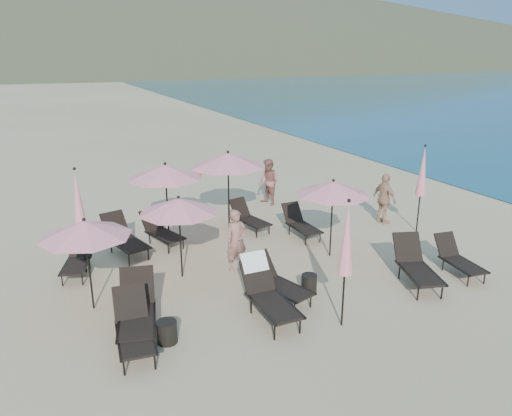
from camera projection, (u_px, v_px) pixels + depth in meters
name	position (u px, v px, depth m)	size (l,w,h in m)	color
ground	(319.00, 299.00, 11.17)	(800.00, 800.00, 0.00)	#D6BA8C
volcanic_headland	(145.00, 8.00, 291.78)	(690.00, 690.00, 55.00)	brown
lounger_0	(137.00, 309.00, 9.75)	(1.13, 1.96, 1.06)	black
lounger_1	(134.00, 326.00, 9.23)	(0.83, 1.74, 0.97)	black
lounger_2	(267.00, 291.00, 10.37)	(0.72, 1.86, 1.15)	black
lounger_3	(278.00, 281.00, 11.05)	(1.05, 1.72, 0.93)	black
lounger_4	(416.00, 265.00, 11.77)	(1.23, 1.90, 1.02)	black
lounger_5	(458.00, 258.00, 12.32)	(0.78, 1.56, 0.86)	black
lounger_6	(78.00, 255.00, 12.38)	(1.00, 1.61, 0.95)	black
lounger_7	(124.00, 237.00, 13.48)	(1.06, 1.86, 1.01)	black
lounger_8	(161.00, 230.00, 14.13)	(1.02, 1.65, 0.89)	black
lounger_9	(249.00, 217.00, 15.26)	(0.86, 1.59, 0.86)	black
lounger_10	(300.00, 223.00, 14.74)	(0.60, 1.53, 0.88)	black
umbrella_open_0	(85.00, 229.00, 10.21)	(1.92, 1.92, 2.07)	black
umbrella_open_1	(179.00, 205.00, 11.69)	(1.93, 1.93, 2.08)	black
umbrella_open_2	(333.00, 188.00, 12.88)	(1.99, 1.99, 2.14)	black
umbrella_open_3	(165.00, 172.00, 13.93)	(2.16, 2.16, 2.32)	black
umbrella_open_4	(228.00, 160.00, 14.82)	(2.28, 2.28, 2.45)	black
umbrella_closed_0	(347.00, 239.00, 9.55)	(0.31, 0.31, 2.68)	black
umbrella_closed_1	(423.00, 172.00, 14.67)	(0.31, 0.31, 2.69)	black
umbrella_closed_2	(78.00, 201.00, 11.91)	(0.32, 0.32, 2.70)	black
side_table_0	(167.00, 332.00, 9.47)	(0.40, 0.40, 0.44)	black
side_table_1	(309.00, 284.00, 11.38)	(0.36, 0.36, 0.45)	black
beachgoer_a	(237.00, 240.00, 12.40)	(0.58, 0.38, 1.58)	#9E6455
beachgoer_b	(269.00, 182.00, 17.59)	(0.79, 0.62, 1.63)	#A16053
beachgoer_c	(384.00, 199.00, 15.70)	(0.95, 0.39, 1.62)	tan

